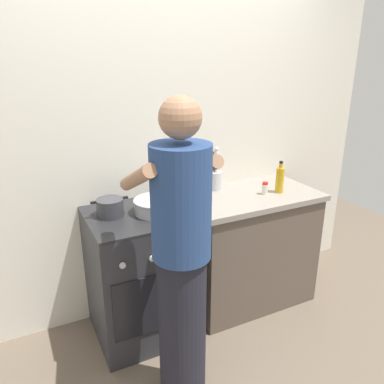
# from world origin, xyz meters

# --- Properties ---
(ground) EXTENTS (6.00, 6.00, 0.00)m
(ground) POSITION_xyz_m (0.00, 0.00, 0.00)
(ground) COLOR #6B5B4C
(back_wall) EXTENTS (3.20, 0.10, 2.50)m
(back_wall) POSITION_xyz_m (0.20, 0.50, 1.25)
(back_wall) COLOR silver
(back_wall) RESTS_ON ground
(countertop) EXTENTS (1.00, 0.60, 0.90)m
(countertop) POSITION_xyz_m (0.55, 0.15, 0.45)
(countertop) COLOR brown
(countertop) RESTS_ON ground
(stove_range) EXTENTS (0.60, 0.62, 0.90)m
(stove_range) POSITION_xyz_m (-0.35, 0.15, 0.45)
(stove_range) COLOR #2D2D33
(stove_range) RESTS_ON ground
(pot) EXTENTS (0.24, 0.17, 0.11)m
(pot) POSITION_xyz_m (-0.49, 0.20, 0.96)
(pot) COLOR #38383D
(pot) RESTS_ON stove_range
(mixing_bowl) EXTENTS (0.29, 0.29, 0.09)m
(mixing_bowl) POSITION_xyz_m (-0.21, 0.12, 0.95)
(mixing_bowl) COLOR #B7B7BC
(mixing_bowl) RESTS_ON stove_range
(utensil_crock) EXTENTS (0.10, 0.10, 0.34)m
(utensil_crock) POSITION_xyz_m (0.36, 0.34, 1.00)
(utensil_crock) COLOR silver
(utensil_crock) RESTS_ON countertop
(spice_bottle) EXTENTS (0.04, 0.04, 0.09)m
(spice_bottle) POSITION_xyz_m (0.63, 0.09, 0.95)
(spice_bottle) COLOR silver
(spice_bottle) RESTS_ON countertop
(oil_bottle) EXTENTS (0.06, 0.06, 0.24)m
(oil_bottle) POSITION_xyz_m (0.75, 0.08, 1.00)
(oil_bottle) COLOR gold
(oil_bottle) RESTS_ON countertop
(person) EXTENTS (0.41, 0.50, 1.70)m
(person) POSITION_xyz_m (-0.30, -0.46, 0.86)
(person) COLOR black
(person) RESTS_ON ground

